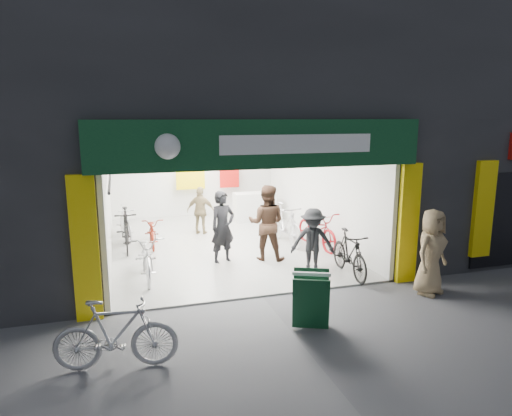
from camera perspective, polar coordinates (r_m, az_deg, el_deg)
name	(u,v)px	position (r m, az deg, el deg)	size (l,w,h in m)	color
ground	(263,297)	(9.30, 0.86, -11.09)	(60.00, 60.00, 0.00)	#56565B
building	(240,90)	(13.65, -2.00, 14.57)	(17.00, 10.27, 8.00)	#232326
bike_left_front	(147,255)	(10.45, -13.48, -5.78)	(0.70, 2.01, 1.06)	silver
bike_left_midfront	(126,230)	(12.69, -15.92, -2.66)	(0.54, 1.90, 1.14)	black
bike_left_midback	(152,231)	(12.96, -12.82, -2.88)	(0.57, 1.62, 0.85)	maroon
bike_left_back	(125,223)	(13.85, -16.03, -1.80)	(0.47, 1.68, 1.01)	#B2B2B7
bike_right_front	(349,254)	(10.49, 11.61, -5.63)	(0.50, 1.75, 1.05)	black
bike_right_mid	(317,229)	(12.59, 7.64, -2.65)	(0.70, 1.99, 1.05)	maroon
bike_right_back	(285,224)	(12.84, 3.69, -2.02)	(0.55, 1.94, 1.16)	silver
parked_bike	(116,334)	(6.98, -17.13, -14.85)	(0.49, 1.74, 1.05)	#AFAFB4
customer_a	(223,228)	(11.12, -4.18, -2.45)	(0.66, 0.43, 1.80)	black
customer_b	(267,223)	(11.30, 1.33, -1.91)	(0.93, 0.72, 1.91)	#3E281C
customer_c	(313,241)	(10.45, 7.10, -4.18)	(0.99, 0.57, 1.53)	black
customer_d	(201,211)	(13.89, -6.92, -0.39)	(0.87, 0.36, 1.48)	olive
pedestrian_near	(431,252)	(9.85, 21.05, -5.16)	(0.86, 0.56, 1.75)	#997F59
sandwich_board	(311,298)	(7.93, 6.88, -11.15)	(0.82, 0.82, 0.95)	#0E391E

